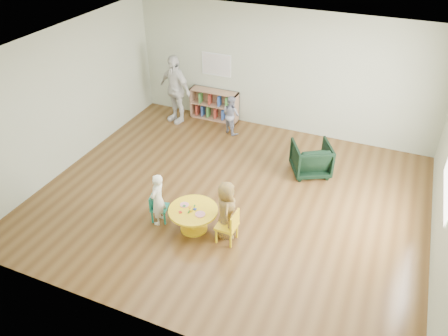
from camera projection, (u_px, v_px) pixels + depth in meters
name	position (u px, v px, depth m)	size (l,w,h in m)	color
room	(233.00, 106.00, 7.16)	(7.10, 7.00, 2.80)	#55381A
activity_table	(193.00, 215.00, 7.32)	(0.83, 0.83, 0.46)	yellow
kid_chair_left	(157.00, 206.00, 7.54)	(0.33, 0.33, 0.52)	#177F68
kid_chair_right	(229.00, 226.00, 7.06)	(0.33, 0.33, 0.60)	yellow
bookshelf	(214.00, 105.00, 10.73)	(1.20, 0.30, 0.75)	#A17559
alphabet_poster	(216.00, 65.00, 10.27)	(0.74, 0.01, 0.54)	white
armchair	(311.00, 159.00, 8.72)	(0.72, 0.74, 0.67)	black
child_left	(158.00, 199.00, 7.36)	(0.36, 0.23, 0.98)	white
child_right	(226.00, 210.00, 7.07)	(0.51, 0.33, 1.05)	gold
toddler	(231.00, 115.00, 10.07)	(0.45, 0.35, 0.92)	#1C2548
adult_caretaker	(175.00, 89.00, 10.38)	(0.97, 0.40, 1.65)	white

